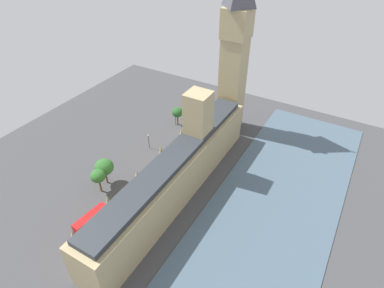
% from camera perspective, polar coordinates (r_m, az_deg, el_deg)
% --- Properties ---
extents(ground_plane, '(145.13, 145.13, 0.00)m').
position_cam_1_polar(ground_plane, '(102.48, -3.78, -8.31)').
color(ground_plane, '#424244').
extents(river_thames, '(35.50, 130.62, 0.25)m').
position_cam_1_polar(river_thames, '(94.12, 12.37, -14.69)').
color(river_thames, '#475B6B').
rests_on(river_thames, ground).
extents(parliament_building, '(10.48, 75.13, 28.88)m').
position_cam_1_polar(parliament_building, '(96.80, -2.50, -4.71)').
color(parliament_building, tan).
rests_on(parliament_building, ground).
extents(clock_tower, '(9.09, 9.09, 63.53)m').
position_cam_1_polar(clock_tower, '(116.96, 7.68, 16.76)').
color(clock_tower, tan).
rests_on(clock_tower, ground).
extents(car_dark_green_opposite_hall, '(2.10, 4.42, 1.74)m').
position_cam_1_polar(car_dark_green_opposite_hall, '(119.96, -2.44, 0.16)').
color(car_dark_green_opposite_hall, '#19472D').
rests_on(car_dark_green_opposite_hall, ground).
extents(car_black_trailing, '(2.13, 4.82, 1.74)m').
position_cam_1_polar(car_black_trailing, '(106.98, -9.08, -5.77)').
color(car_black_trailing, black).
rests_on(car_black_trailing, ground).
extents(double_decker_bus_midblock, '(3.51, 10.69, 4.75)m').
position_cam_1_polar(double_decker_bus_midblock, '(95.12, -17.45, -12.79)').
color(double_decker_bus_midblock, red).
rests_on(double_decker_bus_midblock, ground).
extents(pedestrian_by_river_gate, '(0.62, 0.70, 1.71)m').
position_cam_1_polar(pedestrian_by_river_gate, '(109.04, -3.18, -4.37)').
color(pedestrian_by_river_gate, black).
rests_on(pedestrian_by_river_gate, ground).
extents(plane_tree_leading, '(4.69, 4.69, 8.45)m').
position_cam_1_polar(plane_tree_leading, '(101.89, -16.34, -5.48)').
color(plane_tree_leading, brown).
rests_on(plane_tree_leading, ground).
extents(plane_tree_corner, '(5.90, 5.90, 9.17)m').
position_cam_1_polar(plane_tree_corner, '(104.21, -15.31, -3.97)').
color(plane_tree_corner, brown).
rests_on(plane_tree_corner, ground).
extents(plane_tree_far_end, '(4.46, 4.46, 7.64)m').
position_cam_1_polar(plane_tree_far_end, '(129.00, -2.59, 5.62)').
color(plane_tree_far_end, brown).
rests_on(plane_tree_far_end, ground).
extents(street_lamp_under_trees, '(0.56, 0.56, 5.98)m').
position_cam_1_polar(street_lamp_under_trees, '(117.48, -7.73, 0.92)').
color(street_lamp_under_trees, black).
rests_on(street_lamp_under_trees, ground).
extents(street_lamp_near_tower, '(0.56, 0.56, 6.93)m').
position_cam_1_polar(street_lamp_near_tower, '(129.08, -2.96, 5.16)').
color(street_lamp_near_tower, black).
rests_on(street_lamp_near_tower, ground).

